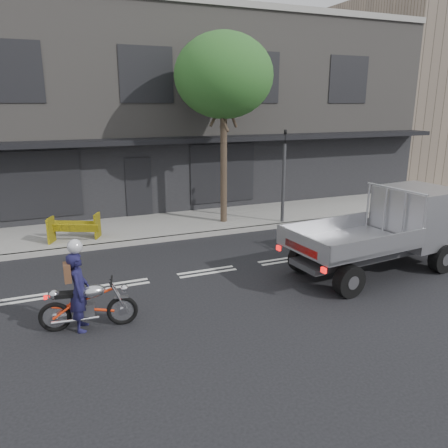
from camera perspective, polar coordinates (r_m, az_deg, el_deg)
ground at (r=11.84m, az=-2.23°, el=-6.27°), size 80.00×80.00×0.00m
sidewalk at (r=16.09m, az=-7.99°, el=-0.22°), size 32.00×3.20×0.15m
kerb at (r=14.60m, az=-6.42°, el=-1.79°), size 32.00×0.20×0.15m
building_main at (r=21.97m, az=-12.84°, el=14.09°), size 26.00×10.00×8.00m
building_neighbour at (r=32.13m, az=26.35°, el=15.02°), size 14.00×10.00×10.00m
street_tree at (r=15.73m, az=-0.04°, el=18.72°), size 3.40×3.40×6.74m
traffic_light_pole at (r=16.06m, az=7.77°, el=5.53°), size 0.12×0.12×3.50m
motorcycle at (r=9.26m, az=-17.30°, el=-9.97°), size 1.92×0.57×0.99m
rider at (r=9.14m, az=-18.39°, el=-8.38°), size 0.48×0.64×1.62m
flatbed_ute at (r=12.92m, az=22.63°, el=0.41°), size 5.05×2.44×2.26m
construction_barrier at (r=14.50m, az=-18.87°, el=-0.61°), size 1.63×1.18×0.85m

